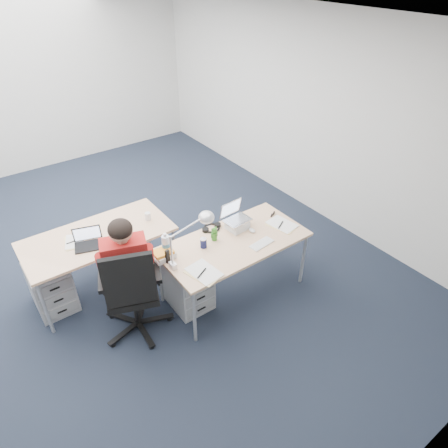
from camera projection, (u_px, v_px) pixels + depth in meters
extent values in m
plane|color=black|center=(119.00, 269.00, 5.02)|extent=(7.00, 7.00, 0.00)
cube|color=beige|center=(19.00, 90.00, 6.55)|extent=(6.00, 0.02, 2.80)
cube|color=beige|center=(379.00, 439.00, 1.90)|extent=(6.00, 0.02, 2.80)
cube|color=beige|center=(302.00, 112.00, 5.68)|extent=(0.02, 7.00, 2.80)
cube|color=white|center=(71.00, 22.00, 3.43)|extent=(6.00, 7.00, 0.01)
cube|color=tan|center=(234.00, 242.00, 4.30)|extent=(1.60, 0.80, 0.03)
cylinder|color=#B7BABC|center=(194.00, 317.00, 3.91)|extent=(0.04, 0.04, 0.70)
cylinder|color=#B7BABC|center=(303.00, 259.00, 4.64)|extent=(0.04, 0.04, 0.70)
cylinder|color=#B7BABC|center=(160.00, 277.00, 4.38)|extent=(0.04, 0.04, 0.70)
cylinder|color=#B7BABC|center=(264.00, 231.00, 5.10)|extent=(0.04, 0.04, 0.70)
cube|color=tan|center=(97.00, 236.00, 4.39)|extent=(1.60, 0.80, 0.03)
cylinder|color=#B7BABC|center=(45.00, 308.00, 4.00)|extent=(0.04, 0.04, 0.70)
cylinder|color=#B7BABC|center=(175.00, 253.00, 4.73)|extent=(0.04, 0.04, 0.70)
cylinder|color=#B7BABC|center=(27.00, 271.00, 4.47)|extent=(0.04, 0.04, 0.70)
cylinder|color=#B7BABC|center=(148.00, 226.00, 5.19)|extent=(0.04, 0.04, 0.70)
cylinder|color=black|center=(135.00, 307.00, 4.11)|extent=(0.05, 0.05, 0.45)
cube|color=black|center=(132.00, 291.00, 3.98)|extent=(0.64, 0.64, 0.08)
cube|color=black|center=(129.00, 280.00, 3.58)|extent=(0.46, 0.22, 0.56)
cube|color=#A81B18|center=(127.00, 265.00, 3.79)|extent=(0.46, 0.34, 0.57)
sphere|color=tan|center=(120.00, 231.00, 3.57)|extent=(0.22, 0.22, 0.22)
cube|color=#AFB1B5|center=(188.00, 285.00, 4.39)|extent=(0.40, 0.50, 0.55)
cube|color=#AFB1B5|center=(51.00, 287.00, 4.36)|extent=(0.40, 0.50, 0.55)
cube|color=white|center=(262.00, 244.00, 4.24)|extent=(0.29, 0.14, 0.01)
ellipsoid|color=white|center=(252.00, 230.00, 4.43)|extent=(0.06, 0.09, 0.03)
cylinder|color=#151A44|center=(203.00, 243.00, 4.18)|extent=(0.08, 0.08, 0.11)
cylinder|color=silver|center=(166.00, 244.00, 4.04)|extent=(0.10, 0.10, 0.26)
cube|color=silver|center=(164.00, 255.00, 4.03)|extent=(0.22, 0.17, 0.09)
cube|color=black|center=(168.00, 256.00, 3.96)|extent=(0.05, 0.03, 0.16)
cube|color=#F2D68C|center=(204.00, 273.00, 3.86)|extent=(0.29, 0.37, 0.01)
cube|color=#F2D68C|center=(282.00, 225.00, 4.53)|extent=(0.28, 0.36, 0.01)
cylinder|color=white|center=(148.00, 216.00, 4.60)|extent=(0.08, 0.08, 0.09)
cube|color=white|center=(74.00, 242.00, 4.27)|extent=(0.26, 0.31, 0.01)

